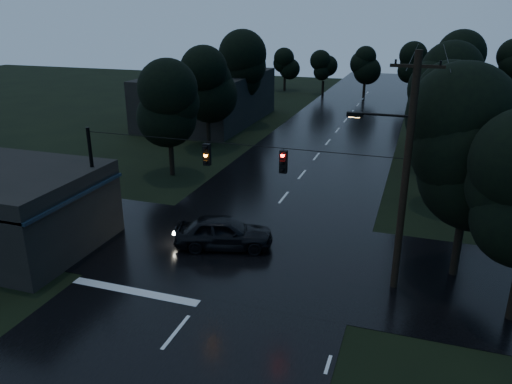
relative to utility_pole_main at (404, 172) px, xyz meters
The scene contains 16 objects.
main_road 21.06m from the utility_pole_main, 111.30° to the left, with size 12.00×120.00×0.02m, color black.
cross_street 9.14m from the utility_pole_main, behind, with size 60.00×9.00×0.02m, color black.
building_far_right 24.12m from the utility_pole_main, 74.01° to the left, with size 10.00×14.00×4.40m, color black.
building_far_left 36.15m from the utility_pole_main, 126.44° to the left, with size 10.00×16.00×5.00m, color black.
utility_pole_main is the anchor object (origin of this frame).
utility_pole_far 17.08m from the utility_pole_main, 87.00° to the left, with size 2.00×0.30×7.50m.
anchor_pole_left 15.08m from the utility_pole_main, behind, with size 0.18×0.18×6.00m, color black.
span_signals 6.85m from the utility_pole_main, behind, with size 15.00×0.37×1.12m.
tree_corner_near 3.35m from the utility_pole_main, 37.67° to the left, with size 4.48×4.48×9.44m.
tree_left_a 19.76m from the utility_pole_main, 146.16° to the left, with size 3.92×3.92×8.26m.
tree_left_b 25.50m from the utility_pole_main, 131.84° to the left, with size 4.20×4.20×8.85m.
tree_left_c 33.94m from the utility_pole_main, 121.27° to the left, with size 4.48×4.48×9.44m.
tree_right_a 11.12m from the utility_pole_main, 81.77° to the left, with size 4.20×4.20×8.85m.
tree_right_b 19.14m from the utility_pole_main, 83.42° to the left, with size 4.48×4.48×9.44m.
tree_right_c 29.16m from the utility_pole_main, 84.50° to the left, with size 4.76×4.76×10.03m.
car 9.54m from the utility_pole_main, behind, with size 1.98×4.92×1.68m, color black.
Camera 1 is at (7.86, -8.95, 11.39)m, focal length 35.00 mm.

